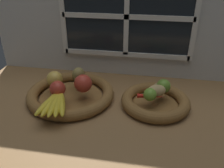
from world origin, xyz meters
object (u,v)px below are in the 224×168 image
(potato_large, at_px, (156,91))
(chili_pepper, at_px, (151,96))
(fruit_bowl_left, at_px, (71,94))
(pear_brown, at_px, (79,75))
(lime_far, at_px, (163,86))
(potato_back, at_px, (161,87))
(lime_near, at_px, (150,95))
(apple_red_front, at_px, (58,89))
(apple_red_right, at_px, (83,83))
(banana_bunch_front, at_px, (55,102))
(fruit_bowl_right, at_px, (155,101))
(apple_golden_left, at_px, (55,79))

(potato_large, bearing_deg, chili_pepper, -131.68)
(fruit_bowl_left, distance_m, pear_brown, 0.09)
(potato_large, distance_m, lime_far, 0.05)
(fruit_bowl_left, height_order, potato_back, potato_back)
(lime_near, distance_m, lime_far, 0.09)
(potato_back, bearing_deg, apple_red_front, -165.72)
(apple_red_right, bearing_deg, lime_near, -5.01)
(lime_near, bearing_deg, apple_red_right, 174.99)
(banana_bunch_front, bearing_deg, apple_red_front, 102.61)
(lime_near, bearing_deg, lime_far, 54.16)
(fruit_bowl_left, relative_size, banana_bunch_front, 1.93)
(pear_brown, height_order, lime_near, pear_brown)
(apple_red_right, relative_size, pear_brown, 1.03)
(lime_far, bearing_deg, pear_brown, 176.47)
(potato_back, bearing_deg, apple_red_right, -170.30)
(banana_bunch_front, bearing_deg, lime_near, 15.67)
(potato_back, bearing_deg, lime_near, -118.98)
(banana_bunch_front, xyz_separation_m, chili_pepper, (0.37, 0.12, -0.00))
(fruit_bowl_right, height_order, banana_bunch_front, banana_bunch_front)
(apple_golden_left, distance_m, lime_far, 0.48)
(apple_golden_left, relative_size, chili_pepper, 0.63)
(apple_red_right, distance_m, banana_bunch_front, 0.15)
(banana_bunch_front, height_order, potato_back, potato_back)
(fruit_bowl_left, height_order, chili_pepper, chili_pepper)
(apple_red_right, bearing_deg, banana_bunch_front, -121.69)
(potato_large, height_order, lime_near, lime_near)
(fruit_bowl_left, bearing_deg, banana_bunch_front, -95.98)
(fruit_bowl_left, bearing_deg, potato_large, 0.00)
(apple_golden_left, bearing_deg, lime_far, 3.17)
(fruit_bowl_left, bearing_deg, pear_brown, 71.35)
(apple_red_front, distance_m, pear_brown, 0.14)
(apple_golden_left, bearing_deg, potato_back, 3.86)
(fruit_bowl_left, relative_size, fruit_bowl_right, 1.33)
(lime_far, bearing_deg, fruit_bowl_left, -174.61)
(apple_red_right, distance_m, potato_back, 0.33)
(fruit_bowl_right, distance_m, chili_pepper, 0.05)
(fruit_bowl_left, xyz_separation_m, lime_near, (0.35, -0.04, 0.05))
(lime_far, bearing_deg, chili_pepper, -129.33)
(fruit_bowl_right, distance_m, lime_far, 0.07)
(apple_red_front, xyz_separation_m, apple_red_right, (0.09, 0.05, 0.01))
(potato_back, xyz_separation_m, lime_near, (-0.04, -0.08, 0.01))
(apple_red_right, xyz_separation_m, banana_bunch_front, (-0.08, -0.13, -0.02))
(chili_pepper, bearing_deg, apple_golden_left, 171.04)
(fruit_bowl_right, height_order, chili_pepper, chili_pepper)
(chili_pepper, bearing_deg, apple_red_right, 173.76)
(apple_golden_left, relative_size, apple_red_right, 0.92)
(apple_red_front, xyz_separation_m, pear_brown, (0.05, 0.13, 0.00))
(fruit_bowl_right, xyz_separation_m, apple_red_right, (-0.31, -0.01, 0.06))
(potato_back, relative_size, chili_pepper, 0.59)
(fruit_bowl_right, xyz_separation_m, apple_red_front, (-0.40, -0.06, 0.06))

